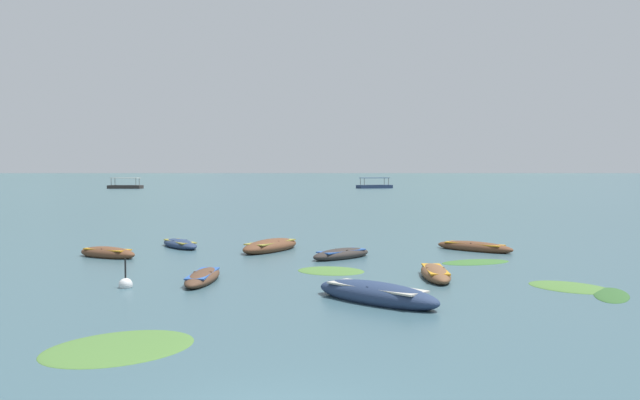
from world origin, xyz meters
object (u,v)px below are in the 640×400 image
(rowboat_0, at_px, (474,247))
(rowboat_5, at_px, (271,246))
(rowboat_1, at_px, (180,244))
(rowboat_4, at_px, (341,254))
(ferry_1, at_px, (125,186))
(rowboat_2, at_px, (203,277))
(rowboat_6, at_px, (107,253))
(mooring_buoy, at_px, (126,284))
(ferry_0, at_px, (374,186))
(rowboat_7, at_px, (376,294))
(rowboat_3, at_px, (435,273))

(rowboat_0, bearing_deg, rowboat_5, 179.04)
(rowboat_1, relative_size, rowboat_4, 1.12)
(ferry_1, bearing_deg, rowboat_2, -73.33)
(rowboat_6, distance_m, mooring_buoy, 8.31)
(rowboat_6, height_order, ferry_0, ferry_0)
(rowboat_0, relative_size, rowboat_5, 0.82)
(rowboat_0, relative_size, rowboat_4, 1.15)
(rowboat_0, xyz_separation_m, rowboat_4, (-6.62, -2.64, -0.01))
(rowboat_7, bearing_deg, rowboat_5, 107.08)
(rowboat_5, height_order, rowboat_7, rowboat_7)
(rowboat_4, distance_m, ferry_1, 122.28)
(rowboat_6, xyz_separation_m, ferry_0, (23.54, 116.13, 0.26))
(rowboat_0, xyz_separation_m, rowboat_2, (-11.80, -8.77, -0.03))
(rowboat_2, xyz_separation_m, rowboat_5, (1.86, 8.93, 0.07))
(rowboat_3, relative_size, mooring_buoy, 3.36)
(rowboat_2, xyz_separation_m, rowboat_6, (-5.34, 6.61, 0.03))
(rowboat_5, relative_size, ferry_1, 0.62)
(rowboat_2, xyz_separation_m, rowboat_4, (5.18, 6.13, 0.02))
(rowboat_0, distance_m, rowboat_1, 14.72)
(rowboat_3, xyz_separation_m, rowboat_4, (-3.15, 5.49, 0.00))
(rowboat_2, relative_size, rowboat_3, 1.01)
(rowboat_1, distance_m, rowboat_6, 4.56)
(ferry_0, height_order, ferry_1, same)
(rowboat_1, distance_m, rowboat_2, 10.79)
(rowboat_5, distance_m, rowboat_6, 7.57)
(rowboat_2, relative_size, rowboat_4, 1.18)
(rowboat_5, bearing_deg, ferry_0, 81.83)
(rowboat_6, bearing_deg, rowboat_5, 17.92)
(rowboat_5, distance_m, ferry_1, 118.53)
(rowboat_6, relative_size, ferry_0, 0.39)
(rowboat_4, bearing_deg, rowboat_7, -86.74)
(rowboat_3, height_order, rowboat_5, rowboat_5)
(rowboat_1, xyz_separation_m, rowboat_6, (-2.51, -3.80, 0.03))
(rowboat_3, distance_m, mooring_buoy, 10.86)
(rowboat_4, height_order, rowboat_6, rowboat_6)
(ferry_0, xyz_separation_m, ferry_1, (-54.48, -1.57, 0.00))
(rowboat_1, relative_size, mooring_buoy, 3.20)
(rowboat_3, distance_m, rowboat_4, 6.33)
(ferry_0, relative_size, mooring_buoy, 7.41)
(rowboat_1, height_order, ferry_1, ferry_1)
(rowboat_3, bearing_deg, rowboat_5, 127.96)
(rowboat_0, relative_size, rowboat_2, 0.98)
(rowboat_4, relative_size, mooring_buoy, 2.87)
(rowboat_3, distance_m, rowboat_5, 10.52)
(rowboat_0, relative_size, rowboat_1, 1.03)
(rowboat_5, height_order, mooring_buoy, mooring_buoy)
(ferry_0, bearing_deg, rowboat_7, -95.63)
(ferry_1, height_order, mooring_buoy, ferry_1)
(rowboat_6, height_order, mooring_buoy, mooring_buoy)
(rowboat_6, relative_size, rowboat_7, 0.80)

